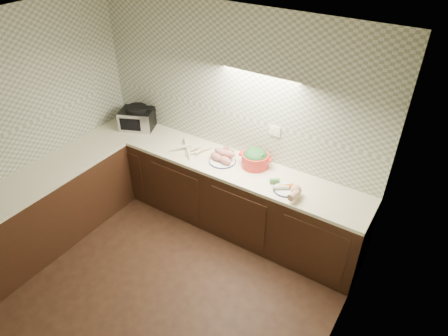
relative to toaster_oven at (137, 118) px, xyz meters
The scene contains 8 objects.
room 2.15m from the toaster_oven, 49.80° to the right, with size 3.60×3.60×2.60m.
counter 1.26m from the toaster_oven, 53.96° to the right, with size 3.60×3.60×0.90m.
toaster_oven is the anchor object (origin of this frame).
parsnip_pile 0.99m from the toaster_oven, ahead, with size 0.41×0.40×0.07m.
sweet_potato_plate 1.39m from the toaster_oven, ahead, with size 0.32×0.32×0.14m.
onion_bowl 1.37m from the toaster_oven, ahead, with size 0.16×0.16×0.12m.
dutch_oven 1.75m from the toaster_oven, ahead, with size 0.39×0.36×0.22m.
veg_plate 2.30m from the toaster_oven, ahead, with size 0.43×0.30×0.13m.
Camera 1 is at (2.14, -1.75, 3.49)m, focal length 32.00 mm.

